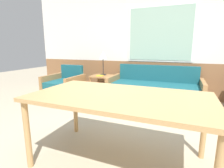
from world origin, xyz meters
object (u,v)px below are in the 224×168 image
Objects in this scene: couch at (154,91)px; side_table at (102,79)px; table_lamp at (103,56)px; dining_table at (120,101)px; armchair at (65,87)px.

side_table is at bearing 177.26° from couch.
table_lamp is (-0.01, 0.09, 0.58)m from side_table.
side_table is 2.81m from dining_table.
armchair is 1.60× the size of side_table.
couch is 1.37m from side_table.
armchair reaches higher than side_table.
side_table is 0.85× the size of table_lamp.
couch is 1.14× the size of dining_table.
armchair is at bearing -140.89° from table_lamp.
couch is at bearing -2.74° from side_table.
table_lamp is at bearing 118.59° from dining_table.
table_lamp reaches higher than side_table.
table_lamp is (0.78, 0.64, 0.77)m from armchair.
table_lamp is at bearing 94.48° from side_table.
side_table is (0.79, 0.55, 0.19)m from armchair.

